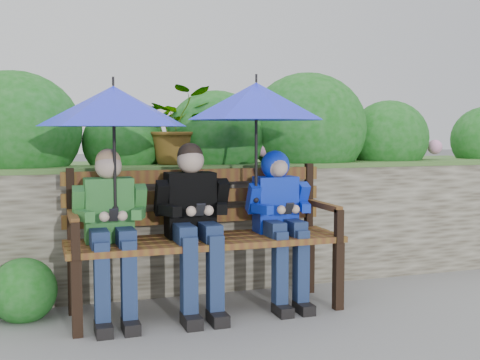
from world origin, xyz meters
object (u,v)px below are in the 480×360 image
object	(u,v)px
boy_left	(111,224)
umbrella_left	(114,106)
park_bench	(204,229)
umbrella_right	(256,101)
boy_right	(280,211)
boy_middle	(194,218)

from	to	relation	value
boy_left	umbrella_left	bearing A→B (deg)	10.11
boy_left	umbrella_left	xyz separation A→B (m)	(0.03, 0.01, 0.79)
park_bench	boy_left	size ratio (longest dim) A/B	1.67
park_bench	umbrella_right	world-z (taller)	umbrella_right
park_bench	boy_left	world-z (taller)	boy_left
boy_right	umbrella_right	size ratio (longest dim) A/B	1.14
umbrella_right	umbrella_left	bearing A→B (deg)	-179.44
umbrella_left	boy_left	bearing A→B (deg)	-169.89
umbrella_left	boy_right	bearing A→B (deg)	0.45
boy_left	boy_middle	distance (m)	0.58
park_bench	boy_right	size ratio (longest dim) A/B	1.71
boy_middle	umbrella_left	world-z (taller)	umbrella_left
boy_middle	boy_left	bearing A→B (deg)	179.62
boy_middle	umbrella_right	xyz separation A→B (m)	(0.48, 0.02, 0.83)
umbrella_left	umbrella_right	world-z (taller)	umbrella_right
boy_middle	boy_right	world-z (taller)	boy_middle
boy_left	umbrella_right	world-z (taller)	umbrella_right
boy_middle	umbrella_right	bearing A→B (deg)	2.37
boy_middle	boy_right	size ratio (longest dim) A/B	1.05
boy_left	boy_right	size ratio (longest dim) A/B	1.02
park_bench	umbrella_right	size ratio (longest dim) A/B	1.94
boy_left	umbrella_right	size ratio (longest dim) A/B	1.16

